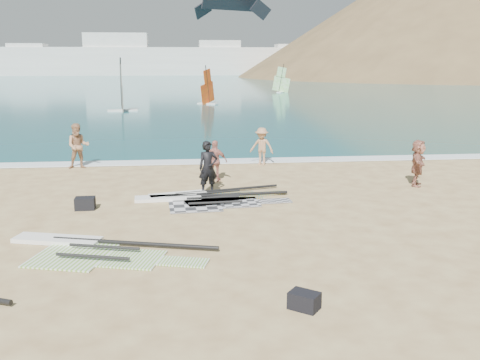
{
  "coord_description": "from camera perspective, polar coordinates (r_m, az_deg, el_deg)",
  "views": [
    {
      "loc": [
        -0.7,
        -12.62,
        4.8
      ],
      "look_at": [
        1.02,
        4.0,
        1.0
      ],
      "focal_mm": 40.0,
      "sensor_mm": 36.0,
      "label": 1
    }
  ],
  "objects": [
    {
      "name": "beachgoer_mid",
      "position": [
        24.69,
        2.33,
        3.62
      ],
      "size": [
        1.28,
        1.06,
        1.72
      ],
      "primitive_type": "imported",
      "rotation": [
        0.0,
        0.0,
        -0.45
      ],
      "color": "tan",
      "rests_on": "ground"
    },
    {
      "name": "ground",
      "position": [
        13.52,
        -2.57,
        -7.99
      ],
      "size": [
        300.0,
        300.0,
        0.0
      ],
      "primitive_type": "plane",
      "color": "tan",
      "rests_on": "ground"
    },
    {
      "name": "windsurfer_centre",
      "position": [
        57.87,
        -3.48,
        9.26
      ],
      "size": [
        2.27,
        2.37,
        4.18
      ],
      "rotation": [
        0.0,
        0.0,
        -0.59
      ],
      "color": "white",
      "rests_on": "ground"
    },
    {
      "name": "sea",
      "position": [
        144.71,
        -5.72,
        10.85
      ],
      "size": [
        300.0,
        240.0,
        0.06
      ],
      "primitive_type": "cube",
      "color": "#0B4F51",
      "rests_on": "ground"
    },
    {
      "name": "rig_green",
      "position": [
        14.32,
        -15.82,
        -7.08
      ],
      "size": [
        5.49,
        2.94,
        0.2
      ],
      "rotation": [
        0.0,
        0.0,
        -0.27
      ],
      "color": "#6DAC2C",
      "rests_on": "ground"
    },
    {
      "name": "gear_bag_near",
      "position": [
        18.13,
        -16.2,
        -2.41
      ],
      "size": [
        0.64,
        0.47,
        0.4
      ],
      "primitive_type": "cube",
      "rotation": [
        0.0,
        0.0,
        0.03
      ],
      "color": "black",
      "rests_on": "ground"
    },
    {
      "name": "surf_line",
      "position": [
        25.39,
        -4.21,
        1.88
      ],
      "size": [
        300.0,
        1.2,
        0.04
      ],
      "primitive_type": "cube",
      "color": "white",
      "rests_on": "ground"
    },
    {
      "name": "kitesurf_kite",
      "position": [
        53.34,
        -0.85,
        18.26
      ],
      "size": [
        6.75,
        4.06,
        2.46
      ],
      "rotation": [
        0.0,
        0.0,
        0.51
      ],
      "color": "black",
      "rests_on": "ground"
    },
    {
      "name": "person_wetsuit",
      "position": [
        19.28,
        -3.43,
        1.32
      ],
      "size": [
        0.79,
        0.61,
        1.93
      ],
      "primitive_type": "imported",
      "rotation": [
        0.0,
        0.0,
        0.24
      ],
      "color": "black",
      "rests_on": "ground"
    },
    {
      "name": "beachgoer_back",
      "position": [
        21.34,
        -2.64,
        2.06
      ],
      "size": [
        1.04,
        0.7,
        1.64
      ],
      "primitive_type": "imported",
      "rotation": [
        0.0,
        0.0,
        2.79
      ],
      "color": "#B26B5D",
      "rests_on": "ground"
    },
    {
      "name": "windsurfer_right",
      "position": [
        78.38,
        4.42,
        10.16
      ],
      "size": [
        2.43,
        2.28,
        4.1
      ],
      "rotation": [
        0.0,
        0.0,
        1.06
      ],
      "color": "white",
      "rests_on": "ground"
    },
    {
      "name": "rig_grey",
      "position": [
        18.38,
        -4.3,
        -2.2
      ],
      "size": [
        5.42,
        2.18,
        0.2
      ],
      "rotation": [
        0.0,
        0.0,
        0.07
      ],
      "color": "#2A2A2D",
      "rests_on": "ground"
    },
    {
      "name": "windsurfer_left",
      "position": [
        51.04,
        -12.49,
        8.7
      ],
      "size": [
        2.81,
        3.3,
        4.96
      ],
      "rotation": [
        0.0,
        0.0,
        0.16
      ],
      "color": "white",
      "rests_on": "ground"
    },
    {
      "name": "rig_orange",
      "position": [
        19.0,
        -3.55,
        -1.7
      ],
      "size": [
        4.94,
        2.57,
        0.19
      ],
      "rotation": [
        0.0,
        0.0,
        0.25
      ],
      "color": "orange",
      "rests_on": "ground"
    },
    {
      "name": "gear_bag_far",
      "position": [
        10.81,
        6.87,
        -12.66
      ],
      "size": [
        0.69,
        0.66,
        0.34
      ],
      "primitive_type": "cube",
      "rotation": [
        0.0,
        0.0,
        -0.66
      ],
      "color": "black",
      "rests_on": "ground"
    },
    {
      "name": "far_town",
      "position": [
        163.32,
        -11.45,
        12.46
      ],
      "size": [
        160.0,
        8.0,
        12.0
      ],
      "color": "white",
      "rests_on": "ground"
    },
    {
      "name": "beachgoer_right",
      "position": [
        21.62,
        18.43,
        1.75
      ],
      "size": [
        1.18,
        1.73,
        1.79
      ],
      "primitive_type": "imported",
      "rotation": [
        0.0,
        0.0,
        1.13
      ],
      "color": "#A56752",
      "rests_on": "ground"
    },
    {
      "name": "beachgoer_left",
      "position": [
        24.88,
        -16.88,
        3.49
      ],
      "size": [
        1.07,
        0.89,
        2.02
      ],
      "primitive_type": "imported",
      "rotation": [
        0.0,
        0.0,
        0.13
      ],
      "color": "tan",
      "rests_on": "ground"
    }
  ]
}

